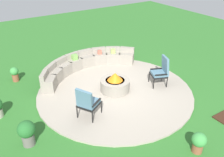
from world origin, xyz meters
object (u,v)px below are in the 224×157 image
at_px(potted_plant_0, 15,73).
at_px(lounge_chair_front_right, 161,71).
at_px(potted_plant_1, 27,132).
at_px(potted_plant_2, 199,142).
at_px(lounge_chair_front_left, 87,102).
at_px(fire_pit, 115,84).
at_px(curved_stone_bench, 85,64).

bearing_deg(potted_plant_0, lounge_chair_front_right, -36.39).
height_order(lounge_chair_front_right, potted_plant_0, lounge_chair_front_right).
xyz_separation_m(potted_plant_0, potted_plant_1, (-0.54, -3.74, 0.09)).
distance_m(potted_plant_0, potted_plant_2, 7.02).
bearing_deg(lounge_chair_front_left, fire_pit, 87.81).
bearing_deg(lounge_chair_front_left, lounge_chair_front_right, 64.17).
relative_size(lounge_chair_front_left, potted_plant_0, 1.82).
relative_size(curved_stone_bench, lounge_chair_front_right, 3.90).
bearing_deg(curved_stone_bench, lounge_chair_front_left, -115.52).
bearing_deg(fire_pit, lounge_chair_front_left, -151.25).
distance_m(lounge_chair_front_left, potted_plant_0, 3.85).
height_order(lounge_chair_front_left, potted_plant_2, lounge_chair_front_left).
bearing_deg(potted_plant_2, potted_plant_1, 144.01).
xyz_separation_m(curved_stone_bench, potted_plant_2, (0.36, -5.58, -0.02)).
height_order(curved_stone_bench, lounge_chair_front_left, lounge_chair_front_left).
height_order(curved_stone_bench, potted_plant_0, curved_stone_bench).
relative_size(lounge_chair_front_left, potted_plant_2, 1.80).
relative_size(lounge_chair_front_right, potted_plant_2, 1.92).
distance_m(lounge_chair_front_right, potted_plant_2, 3.37).
xyz_separation_m(lounge_chair_front_right, potted_plant_2, (-1.48, -3.01, -0.30)).
bearing_deg(lounge_chair_front_right, potted_plant_2, 175.83).
bearing_deg(potted_plant_0, curved_stone_bench, -15.82).
bearing_deg(potted_plant_1, lounge_chair_front_right, 4.75).
distance_m(fire_pit, curved_stone_bench, 2.02).
relative_size(curved_stone_bench, lounge_chair_front_left, 4.16).
distance_m(fire_pit, lounge_chair_front_right, 1.78).
distance_m(potted_plant_1, potted_plant_2, 4.41).
distance_m(curved_stone_bench, lounge_chair_front_left, 3.17).
xyz_separation_m(fire_pit, curved_stone_bench, (-0.18, 2.01, 0.02)).
bearing_deg(potted_plant_1, potted_plant_0, 81.77).
bearing_deg(potted_plant_1, fire_pit, 16.11).
xyz_separation_m(lounge_chair_front_left, potted_plant_1, (-1.84, -0.13, -0.18)).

